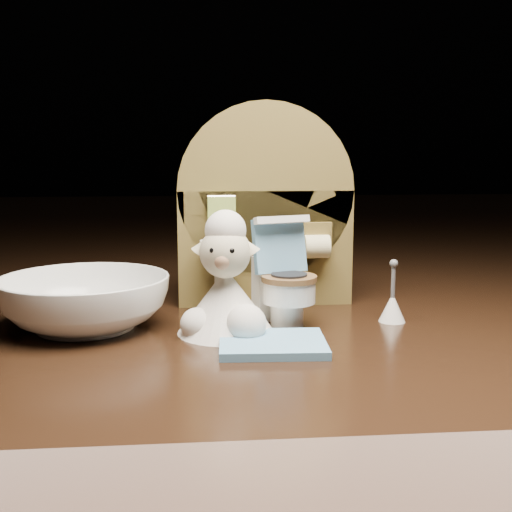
# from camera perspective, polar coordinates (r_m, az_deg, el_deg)

# --- Properties ---
(backdrop_panel) EXTENTS (0.13, 0.05, 0.15)m
(backdrop_panel) POSITION_cam_1_polar(r_m,az_deg,el_deg) (0.48, 0.76, 3.45)
(backdrop_panel) COLOR brown
(backdrop_panel) RESTS_ON ground
(toy_toilet) EXTENTS (0.04, 0.05, 0.07)m
(toy_toilet) POSITION_cam_1_polar(r_m,az_deg,el_deg) (0.43, 2.40, -2.53)
(toy_toilet) COLOR white
(toy_toilet) RESTS_ON ground
(bath_mat) EXTENTS (0.06, 0.05, 0.00)m
(bath_mat) POSITION_cam_1_polar(r_m,az_deg,el_deg) (0.38, 1.48, -7.82)
(bath_mat) COLOR #649EC7
(bath_mat) RESTS_ON ground
(toilet_brush) EXTENTS (0.02, 0.02, 0.04)m
(toilet_brush) POSITION_cam_1_polar(r_m,az_deg,el_deg) (0.45, 12.03, -4.31)
(toilet_brush) COLOR white
(toilet_brush) RESTS_ON ground
(plush_lamb) EXTENTS (0.06, 0.06, 0.08)m
(plush_lamb) POSITION_cam_1_polar(r_m,az_deg,el_deg) (0.41, -2.68, -3.09)
(plush_lamb) COLOR white
(plush_lamb) RESTS_ON ground
(ceramic_bowl) EXTENTS (0.11, 0.11, 0.03)m
(ceramic_bowl) POSITION_cam_1_polar(r_m,az_deg,el_deg) (0.43, -14.97, -4.02)
(ceramic_bowl) COLOR white
(ceramic_bowl) RESTS_ON ground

